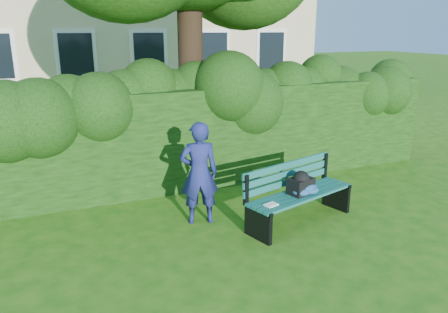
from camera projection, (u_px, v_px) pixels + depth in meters
name	position (u px, v px, depth m)	size (l,w,h in m)	color
ground	(240.00, 230.00, 6.36)	(80.00, 80.00, 0.00)	#1E570F
hedge	(190.00, 137.00, 8.04)	(10.00, 1.00, 1.80)	black
park_bench	(299.00, 191.00, 6.49)	(1.90, 1.03, 0.89)	#0E4741
man_reading	(199.00, 173.00, 6.40)	(0.56, 0.37, 1.55)	navy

